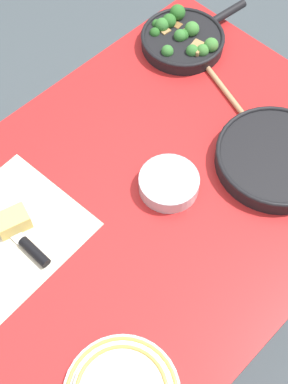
{
  "coord_description": "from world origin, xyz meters",
  "views": [
    {
      "loc": [
        -0.47,
        -0.47,
        1.87
      ],
      "look_at": [
        0.0,
        0.0,
        0.77
      ],
      "focal_mm": 50.0,
      "sensor_mm": 36.0,
      "label": 1
    }
  ],
  "objects_px": {
    "skillet_broccoli": "(183,38)",
    "wooden_spoon": "(246,118)",
    "grater_knife": "(23,242)",
    "cheese_block": "(13,222)",
    "skillet_eggs": "(276,159)",
    "prep_bowl_steel": "(169,183)"
  },
  "relations": [
    {
      "from": "cheese_block",
      "to": "prep_bowl_steel",
      "type": "bearing_deg",
      "value": -28.96
    },
    {
      "from": "cheese_block",
      "to": "prep_bowl_steel",
      "type": "relative_size",
      "value": 0.59
    },
    {
      "from": "skillet_broccoli",
      "to": "skillet_eggs",
      "type": "distance_m",
      "value": 0.47
    },
    {
      "from": "grater_knife",
      "to": "cheese_block",
      "type": "height_order",
      "value": "cheese_block"
    },
    {
      "from": "wooden_spoon",
      "to": "grater_knife",
      "type": "relative_size",
      "value": 1.39
    },
    {
      "from": "prep_bowl_steel",
      "to": "grater_knife",
      "type": "bearing_deg",
      "value": 158.93
    },
    {
      "from": "skillet_eggs",
      "to": "prep_bowl_steel",
      "type": "relative_size",
      "value": 2.94
    },
    {
      "from": "skillet_eggs",
      "to": "cheese_block",
      "type": "bearing_deg",
      "value": -98.07
    },
    {
      "from": "prep_bowl_steel",
      "to": "skillet_eggs",
      "type": "bearing_deg",
      "value": -30.52
    },
    {
      "from": "skillet_broccoli",
      "to": "grater_knife",
      "type": "bearing_deg",
      "value": -160.57
    },
    {
      "from": "skillet_broccoli",
      "to": "wooden_spoon",
      "type": "distance_m",
      "value": 0.32
    },
    {
      "from": "skillet_eggs",
      "to": "skillet_broccoli",
      "type": "bearing_deg",
      "value": -176.45
    },
    {
      "from": "wooden_spoon",
      "to": "prep_bowl_steel",
      "type": "bearing_deg",
      "value": -71.25
    },
    {
      "from": "skillet_eggs",
      "to": "cheese_block",
      "type": "relative_size",
      "value": 4.95
    },
    {
      "from": "wooden_spoon",
      "to": "cheese_block",
      "type": "bearing_deg",
      "value": -87.68
    },
    {
      "from": "grater_knife",
      "to": "skillet_broccoli",
      "type": "bearing_deg",
      "value": -77.77
    },
    {
      "from": "skillet_broccoli",
      "to": "grater_knife",
      "type": "xyz_separation_m",
      "value": [
        -0.73,
        -0.18,
        -0.02
      ]
    },
    {
      "from": "skillet_broccoli",
      "to": "wooden_spoon",
      "type": "bearing_deg",
      "value": -99.78
    },
    {
      "from": "skillet_broccoli",
      "to": "prep_bowl_steel",
      "type": "xyz_separation_m",
      "value": [
        -0.39,
        -0.31,
        -0.01
      ]
    },
    {
      "from": "grater_knife",
      "to": "cheese_block",
      "type": "distance_m",
      "value": 0.05
    },
    {
      "from": "skillet_eggs",
      "to": "wooden_spoon",
      "type": "relative_size",
      "value": 1.32
    },
    {
      "from": "skillet_eggs",
      "to": "grater_knife",
      "type": "bearing_deg",
      "value": -93.57
    }
  ]
}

